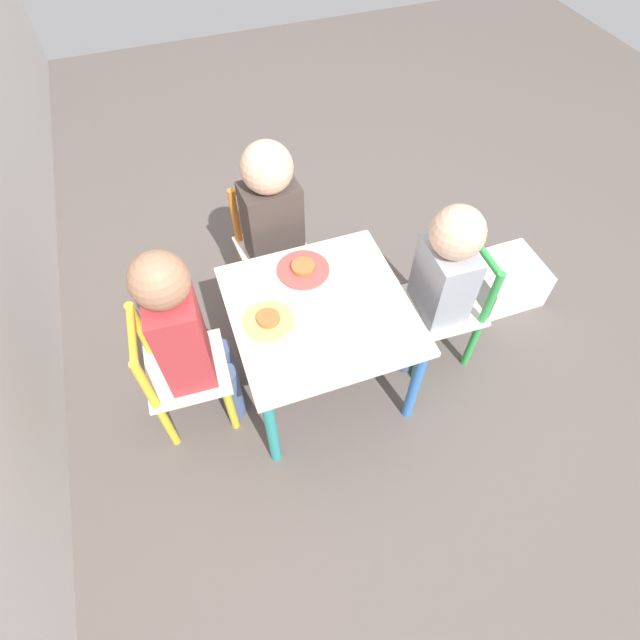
% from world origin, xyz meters
% --- Properties ---
extents(ground_plane, '(6.00, 6.00, 0.00)m').
position_xyz_m(ground_plane, '(0.00, 0.00, 0.00)').
color(ground_plane, '#5B514C').
extents(kids_table, '(0.56, 0.56, 0.43)m').
position_xyz_m(kids_table, '(0.00, 0.00, 0.36)').
color(kids_table, silver).
rests_on(kids_table, ground_plane).
extents(chair_orange, '(0.28, 0.28, 0.52)m').
position_xyz_m(chair_orange, '(0.48, 0.03, 0.25)').
color(chair_orange, silver).
rests_on(chair_orange, ground_plane).
extents(chair_yellow, '(0.27, 0.27, 0.52)m').
position_xyz_m(chair_yellow, '(0.02, 0.48, 0.25)').
color(chair_yellow, silver).
rests_on(chair_yellow, ground_plane).
extents(chair_green, '(0.27, 0.27, 0.52)m').
position_xyz_m(chair_green, '(-0.02, -0.48, 0.25)').
color(chair_green, silver).
rests_on(chair_green, ground_plane).
extents(child_right, '(0.23, 0.21, 0.75)m').
position_xyz_m(child_right, '(0.42, 0.03, 0.46)').
color(child_right, '#4C608E').
rests_on(child_right, ground_plane).
extents(child_back, '(0.21, 0.22, 0.78)m').
position_xyz_m(child_back, '(0.02, 0.42, 0.46)').
color(child_back, '#4C608E').
rests_on(child_back, ground_plane).
extents(child_front, '(0.20, 0.22, 0.71)m').
position_xyz_m(child_front, '(-0.01, -0.42, 0.44)').
color(child_front, '#4C608E').
rests_on(child_front, ground_plane).
extents(plate_right, '(0.18, 0.18, 0.03)m').
position_xyz_m(plate_right, '(0.17, 0.00, 0.44)').
color(plate_right, '#E54C47').
rests_on(plate_right, kids_table).
extents(plate_back, '(0.16, 0.16, 0.03)m').
position_xyz_m(plate_back, '(0.00, 0.17, 0.44)').
color(plate_back, '#EADB66').
rests_on(plate_back, kids_table).
extents(storage_bin, '(0.25, 0.28, 0.17)m').
position_xyz_m(storage_bin, '(0.14, -0.88, 0.08)').
color(storage_bin, silver).
rests_on(storage_bin, ground_plane).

